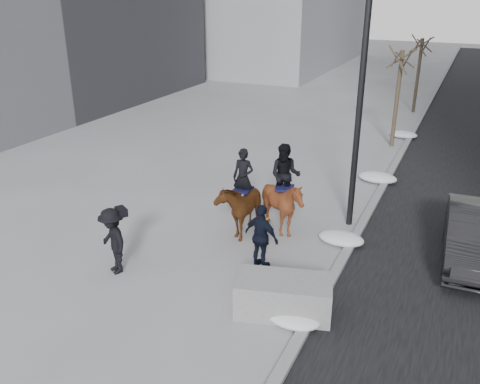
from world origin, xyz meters
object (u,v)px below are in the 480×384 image
at_px(planter, 284,296).
at_px(mounted_right, 283,199).
at_px(mounted_left, 241,202).
at_px(car_near, 476,236).

height_order(planter, mounted_right, mounted_right).
bearing_deg(mounted_left, planter, -52.19).
height_order(planter, mounted_left, mounted_left).
height_order(car_near, mounted_right, mounted_right).
height_order(car_near, mounted_left, mounted_left).
bearing_deg(car_near, planter, -134.05).
relative_size(car_near, mounted_right, 1.59).
bearing_deg(planter, mounted_left, 127.81).
relative_size(planter, car_near, 0.49).
bearing_deg(mounted_right, car_near, 7.47).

